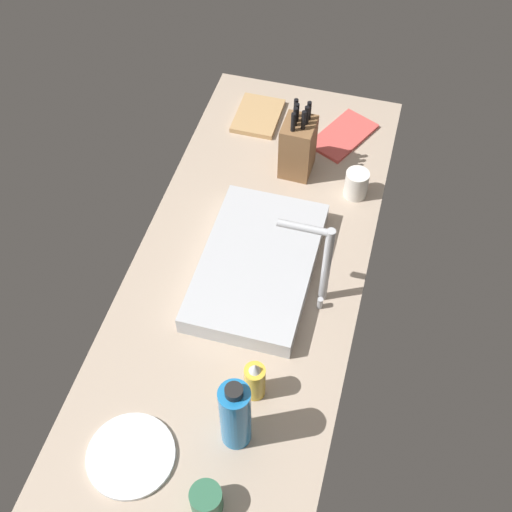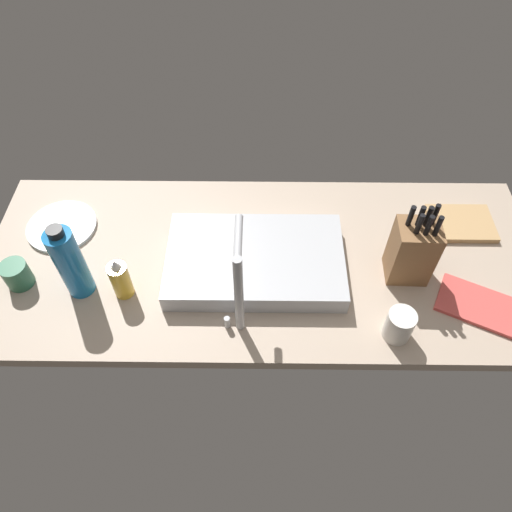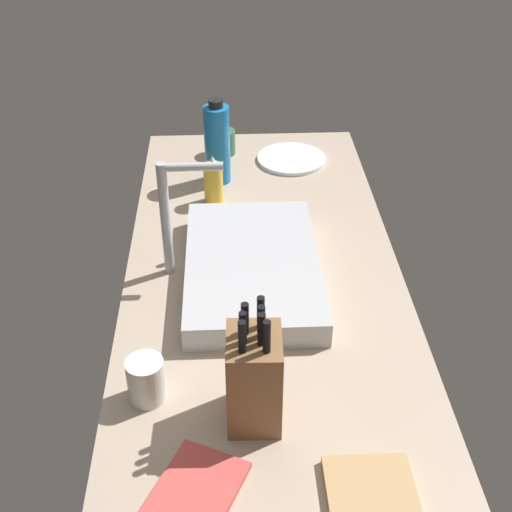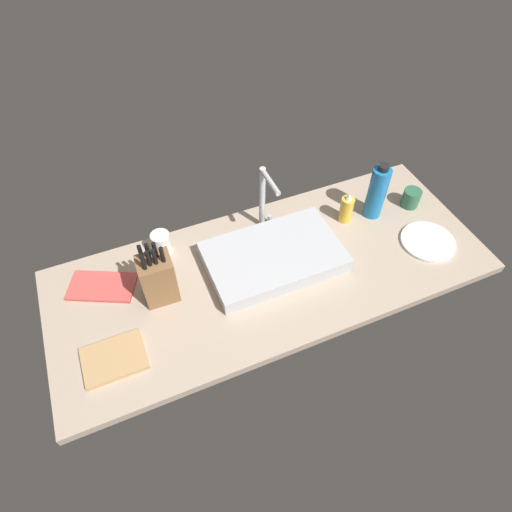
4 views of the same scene
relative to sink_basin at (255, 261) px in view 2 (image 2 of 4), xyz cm
name	(u,v)px [view 2 (image 2 of 4)]	position (x,y,z in cm)	size (l,w,h in cm)	color
countertop_slab	(262,263)	(-2.11, -2.93, -4.84)	(167.52, 67.78, 3.50)	tan
sink_basin	(255,261)	(0.00, 0.00, 0.00)	(51.28, 31.67, 6.17)	#B7BABF
faucet	(238,284)	(3.97, 18.47, 14.44)	(5.50, 15.09, 29.66)	#B7BABF
knife_block	(412,250)	(-43.80, 1.50, 7.21)	(11.93, 10.26, 26.19)	brown
cutting_board	(461,223)	(-65.10, -17.43, -2.19)	(20.10, 15.14, 1.80)	tan
soap_bottle	(120,279)	(37.12, 9.37, 3.24)	(5.43, 5.43, 14.47)	gold
water_bottle	(70,263)	(49.60, 8.09, 8.97)	(7.54, 7.54, 25.61)	#1970B7
dinner_plate	(62,226)	(61.45, -15.06, -2.49)	(21.61, 21.61, 1.20)	white
dish_towel	(482,307)	(-63.37, 13.61, -2.49)	(24.00, 13.27, 1.20)	#CC4C47
coffee_mug	(17,274)	(67.63, 6.30, 0.87)	(7.54, 7.54, 7.91)	#2D6647
ceramic_cup	(399,325)	(-37.86, 22.09, 1.59)	(7.43, 7.43, 9.35)	silver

